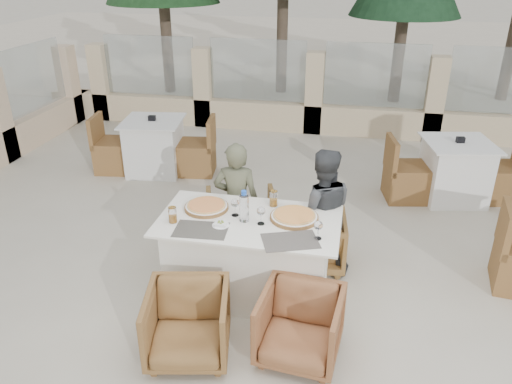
% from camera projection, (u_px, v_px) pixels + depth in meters
% --- Properties ---
extents(ground, '(80.00, 80.00, 0.00)m').
position_uv_depth(ground, '(260.00, 293.00, 4.69)').
color(ground, beige).
rests_on(ground, ground).
extents(sand_patch, '(30.00, 16.00, 0.01)m').
position_uv_depth(sand_patch, '(340.00, 46.00, 17.05)').
color(sand_patch, beige).
rests_on(sand_patch, ground).
extents(perimeter_wall_far, '(10.00, 0.34, 1.60)m').
position_uv_depth(perimeter_wall_far, '(315.00, 87.00, 8.58)').
color(perimeter_wall_far, beige).
rests_on(perimeter_wall_far, ground).
extents(dining_table, '(1.60, 0.90, 0.77)m').
position_uv_depth(dining_table, '(249.00, 257.00, 4.55)').
color(dining_table, white).
rests_on(dining_table, ground).
extents(placemat_near_left, '(0.47, 0.33, 0.00)m').
position_uv_depth(placemat_near_left, '(201.00, 230.00, 4.23)').
color(placemat_near_left, '#524E46').
rests_on(placemat_near_left, dining_table).
extents(placemat_near_right, '(0.53, 0.44, 0.00)m').
position_uv_depth(placemat_near_right, '(290.00, 241.00, 4.06)').
color(placemat_near_right, '#5B554E').
rests_on(placemat_near_right, dining_table).
extents(pizza_left, '(0.42, 0.42, 0.05)m').
position_uv_depth(pizza_left, '(206.00, 206.00, 4.56)').
color(pizza_left, '#DB4C1D').
rests_on(pizza_left, dining_table).
extents(pizza_right, '(0.49, 0.49, 0.06)m').
position_uv_depth(pizza_right, '(294.00, 216.00, 4.39)').
color(pizza_right, orange).
rests_on(pizza_right, dining_table).
extents(water_bottle, '(0.09, 0.09, 0.29)m').
position_uv_depth(water_bottle, '(244.00, 206.00, 4.31)').
color(water_bottle, '#C2DDFF').
rests_on(water_bottle, dining_table).
extents(wine_glass_centre, '(0.10, 0.10, 0.18)m').
position_uv_depth(wine_glass_centre, '(235.00, 206.00, 4.42)').
color(wine_glass_centre, silver).
rests_on(wine_glass_centre, dining_table).
extents(wine_glass_near, '(0.09, 0.09, 0.18)m').
position_uv_depth(wine_glass_near, '(261.00, 215.00, 4.28)').
color(wine_glass_near, white).
rests_on(wine_glass_near, dining_table).
extents(wine_glass_corner, '(0.09, 0.09, 0.18)m').
position_uv_depth(wine_glass_corner, '(318.00, 229.00, 4.06)').
color(wine_glass_corner, silver).
rests_on(wine_glass_corner, dining_table).
extents(beer_glass_left, '(0.09, 0.09, 0.14)m').
position_uv_depth(beer_glass_left, '(173.00, 215.00, 4.32)').
color(beer_glass_left, orange).
rests_on(beer_glass_left, dining_table).
extents(beer_glass_right, '(0.10, 0.10, 0.15)m').
position_uv_depth(beer_glass_right, '(273.00, 198.00, 4.60)').
color(beer_glass_right, orange).
rests_on(beer_glass_right, dining_table).
extents(olive_dish, '(0.14, 0.14, 0.04)m').
position_uv_depth(olive_dish, '(221.00, 224.00, 4.28)').
color(olive_dish, white).
rests_on(olive_dish, dining_table).
extents(armchair_far_left, '(0.89, 0.90, 0.67)m').
position_uv_depth(armchair_far_left, '(241.00, 225.00, 5.19)').
color(armchair_far_left, brown).
rests_on(armchair_far_left, ground).
extents(armchair_far_right, '(0.67, 0.68, 0.56)m').
position_uv_depth(armchair_far_right, '(314.00, 240.00, 5.02)').
color(armchair_far_right, brown).
rests_on(armchair_far_right, ground).
extents(armchair_near_left, '(0.74, 0.76, 0.59)m').
position_uv_depth(armchair_near_left, '(188.00, 324.00, 3.86)').
color(armchair_near_left, brown).
rests_on(armchair_near_left, ground).
extents(armchair_near_right, '(0.67, 0.69, 0.57)m').
position_uv_depth(armchair_near_right, '(300.00, 326.00, 3.85)').
color(armchair_near_right, brown).
rests_on(armchair_near_right, ground).
extents(diner_left, '(0.49, 0.34, 1.26)m').
position_uv_depth(diner_left, '(237.00, 202.00, 5.00)').
color(diner_left, '#585A41').
rests_on(diner_left, ground).
extents(diner_right, '(0.71, 0.60, 1.29)m').
position_uv_depth(diner_right, '(321.00, 212.00, 4.77)').
color(diner_right, '#3D4043').
rests_on(diner_right, ground).
extents(bg_table_a, '(1.74, 1.03, 0.77)m').
position_uv_depth(bg_table_a, '(155.00, 146.00, 7.15)').
color(bg_table_a, silver).
rests_on(bg_table_a, ground).
extents(bg_table_b, '(1.77, 1.12, 0.77)m').
position_uv_depth(bg_table_b, '(455.00, 171.00, 6.34)').
color(bg_table_b, white).
rests_on(bg_table_b, ground).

